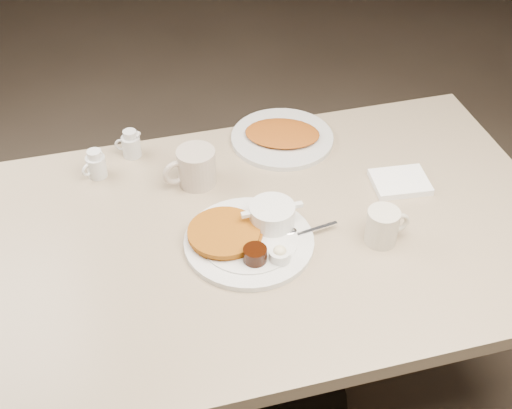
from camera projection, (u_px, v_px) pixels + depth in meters
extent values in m
cube|color=#4C3F33|center=(258.00, 407.00, 2.18)|extent=(7.00, 8.00, 0.02)
cube|color=tan|center=(258.00, 237.00, 1.69)|extent=(1.50, 0.90, 0.04)
cylinder|color=black|center=(258.00, 329.00, 1.93)|extent=(0.14, 0.14, 0.69)
cylinder|color=black|center=(258.00, 402.00, 2.16)|extent=(0.56, 0.56, 0.03)
cylinder|color=silver|center=(249.00, 242.00, 1.64)|extent=(0.32, 0.32, 0.01)
cylinder|color=silver|center=(249.00, 239.00, 1.64)|extent=(0.24, 0.24, 0.00)
cylinder|color=#98520D|center=(226.00, 234.00, 1.64)|extent=(0.18, 0.18, 0.01)
cylinder|color=#98520D|center=(224.00, 232.00, 1.63)|extent=(0.18, 0.18, 0.01)
cylinder|color=silver|center=(272.00, 215.00, 1.66)|extent=(0.11, 0.11, 0.05)
cube|color=silver|center=(246.00, 215.00, 1.64)|extent=(0.02, 0.01, 0.01)
cube|color=silver|center=(298.00, 205.00, 1.66)|extent=(0.02, 0.01, 0.01)
ellipsoid|color=white|center=(266.00, 211.00, 1.65)|extent=(0.05, 0.05, 0.03)
ellipsoid|color=white|center=(279.00, 212.00, 1.65)|extent=(0.05, 0.05, 0.02)
cylinder|color=black|center=(255.00, 255.00, 1.57)|extent=(0.06, 0.06, 0.04)
cylinder|color=silver|center=(280.00, 255.00, 1.58)|extent=(0.05, 0.05, 0.03)
ellipsoid|color=beige|center=(280.00, 251.00, 1.57)|extent=(0.03, 0.03, 0.02)
cube|color=silver|center=(314.00, 229.00, 1.66)|extent=(0.12, 0.03, 0.00)
ellipsoid|color=silver|center=(289.00, 231.00, 1.65)|extent=(0.04, 0.03, 0.01)
cylinder|color=beige|center=(382.00, 226.00, 1.63)|extent=(0.08, 0.08, 0.09)
cylinder|color=black|center=(384.00, 214.00, 1.60)|extent=(0.06, 0.06, 0.01)
torus|color=beige|center=(399.00, 223.00, 1.64)|extent=(0.06, 0.01, 0.06)
cube|color=white|center=(400.00, 182.00, 1.81)|extent=(0.15, 0.13, 0.02)
cylinder|color=#B7A897|center=(196.00, 167.00, 1.79)|extent=(0.12, 0.12, 0.10)
torus|color=#B7A897|center=(176.00, 173.00, 1.77)|extent=(0.08, 0.03, 0.07)
cylinder|color=silver|center=(97.00, 166.00, 1.83)|extent=(0.06, 0.06, 0.06)
cylinder|color=silver|center=(94.00, 154.00, 1.80)|extent=(0.05, 0.05, 0.02)
cone|color=silver|center=(101.00, 152.00, 1.81)|extent=(0.02, 0.03, 0.02)
torus|color=silver|center=(88.00, 170.00, 1.81)|extent=(0.04, 0.03, 0.04)
cylinder|color=silver|center=(131.00, 146.00, 1.89)|extent=(0.06, 0.06, 0.06)
cylinder|color=silver|center=(130.00, 134.00, 1.87)|extent=(0.04, 0.04, 0.02)
cone|color=silver|center=(137.00, 136.00, 1.87)|extent=(0.02, 0.02, 0.02)
torus|color=silver|center=(121.00, 145.00, 1.89)|extent=(0.04, 0.02, 0.04)
cylinder|color=beige|center=(282.00, 138.00, 1.96)|extent=(0.38, 0.38, 0.01)
ellipsoid|color=#974B14|center=(282.00, 133.00, 1.95)|extent=(0.25, 0.22, 0.02)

